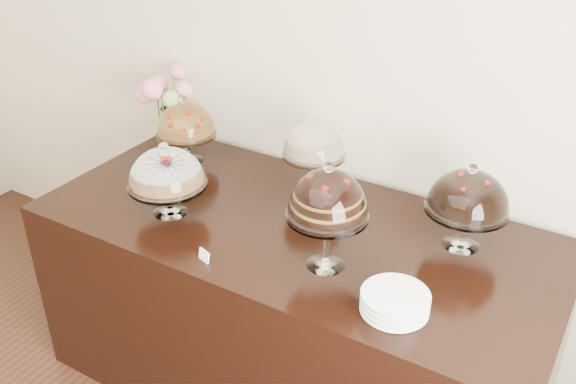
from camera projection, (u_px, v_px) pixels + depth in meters
The scene contains 10 objects.
wall_back at pixel (304, 41), 2.92m from camera, with size 5.00×0.04×3.00m, color beige.
display_counter at pixel (294, 308), 2.90m from camera, with size 2.20×1.00×0.90m, color black.
cake_stand_sugar_sponge at pixel (166, 171), 2.67m from camera, with size 0.34×0.34×0.33m.
cake_stand_choco_layer at pixel (328, 198), 2.29m from camera, with size 0.30×0.30×0.44m.
cake_stand_cheesecake at pixel (314, 144), 2.78m from camera, with size 0.28×0.28×0.38m.
cake_stand_dark_choco at pixel (469, 195), 2.44m from camera, with size 0.33×0.33×0.36m.
cake_stand_fruit_tart at pixel (186, 122), 3.10m from camera, with size 0.29×0.29×0.34m.
flower_vase at pixel (168, 101), 3.21m from camera, with size 0.31×0.31×0.41m.
plate_stack at pixel (395, 303), 2.18m from camera, with size 0.23×0.23×0.07m.
price_card_left at pixel (204, 256), 2.45m from camera, with size 0.06×0.01×0.04m, color white.
Camera 1 is at (1.43, 0.49, 2.34)m, focal length 40.00 mm.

